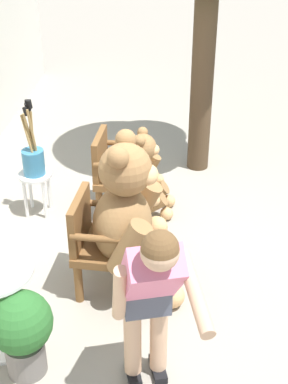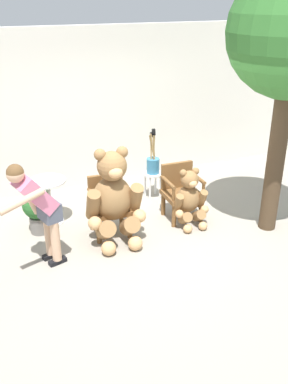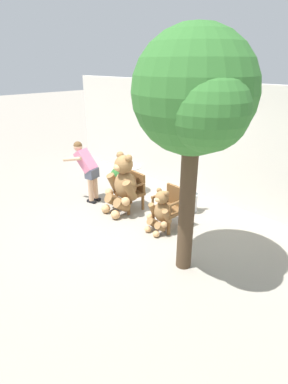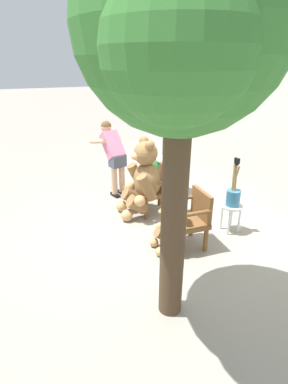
# 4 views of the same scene
# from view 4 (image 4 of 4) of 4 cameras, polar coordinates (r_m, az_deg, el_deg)

# --- Properties ---
(ground_plane) EXTENTS (60.00, 60.00, 0.00)m
(ground_plane) POSITION_cam_4_polar(r_m,az_deg,el_deg) (4.96, -0.28, -7.53)
(ground_plane) COLOR gray
(back_wall) EXTENTS (10.00, 0.16, 2.80)m
(back_wall) POSITION_cam_4_polar(r_m,az_deg,el_deg) (5.72, 22.96, 10.06)
(back_wall) COLOR silver
(back_wall) RESTS_ON ground
(wooden_chair_left) EXTENTS (0.60, 0.56, 0.86)m
(wooden_chair_left) POSITION_cam_4_polar(r_m,az_deg,el_deg) (5.41, 2.42, 0.78)
(wooden_chair_left) COLOR brown
(wooden_chair_left) RESTS_ON ground
(wooden_chair_right) EXTENTS (0.59, 0.55, 0.86)m
(wooden_chair_right) POSITION_cam_4_polar(r_m,az_deg,el_deg) (4.46, 8.83, -4.79)
(wooden_chair_right) COLOR brown
(wooden_chair_right) RESTS_ON ground
(teddy_bear_large) EXTENTS (0.84, 0.81, 1.39)m
(teddy_bear_large) POSITION_cam_4_polar(r_m,az_deg,el_deg) (5.25, -0.14, 2.61)
(teddy_bear_large) COLOR olive
(teddy_bear_large) RESTS_ON ground
(teddy_bear_small) EXTENTS (0.55, 0.53, 0.91)m
(teddy_bear_small) POSITION_cam_4_polar(r_m,az_deg,el_deg) (4.35, 5.46, -5.64)
(teddy_bear_small) COLOR olive
(teddy_bear_small) RESTS_ON ground
(person_visitor) EXTENTS (0.79, 0.62, 1.48)m
(person_visitor) POSITION_cam_4_polar(r_m,az_deg,el_deg) (6.08, -5.87, 7.54)
(person_visitor) COLOR black
(person_visitor) RESTS_ON ground
(white_stool) EXTENTS (0.34, 0.34, 0.46)m
(white_stool) POSITION_cam_4_polar(r_m,az_deg,el_deg) (5.02, 16.29, -3.51)
(white_stool) COLOR silver
(white_stool) RESTS_ON ground
(brush_bucket) EXTENTS (0.22, 0.22, 0.79)m
(brush_bucket) POSITION_cam_4_polar(r_m,az_deg,el_deg) (4.90, 16.66, -0.44)
(brush_bucket) COLOR teal
(brush_bucket) RESTS_ON white_stool
(round_side_table) EXTENTS (0.56, 0.56, 0.72)m
(round_side_table) POSITION_cam_4_polar(r_m,az_deg,el_deg) (6.31, 4.87, 3.96)
(round_side_table) COLOR white
(round_side_table) RESTS_ON ground
(patio_tree) EXTENTS (1.80, 1.71, 3.68)m
(patio_tree) POSITION_cam_4_polar(r_m,az_deg,el_deg) (2.51, 7.18, 27.79)
(patio_tree) COLOR #473523
(patio_tree) RESTS_ON ground
(potted_plant) EXTENTS (0.44, 0.44, 0.68)m
(potted_plant) POSITION_cam_4_polar(r_m,az_deg,el_deg) (6.41, 2.18, 3.89)
(potted_plant) COLOR slate
(potted_plant) RESTS_ON ground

